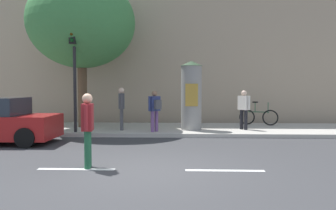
% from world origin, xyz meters
% --- Properties ---
extents(ground_plane, '(80.00, 80.00, 0.00)m').
position_xyz_m(ground_plane, '(0.00, 0.00, 0.00)').
color(ground_plane, '#38383A').
extents(sidewalk_curb, '(36.00, 4.00, 0.15)m').
position_xyz_m(sidewalk_curb, '(0.00, 7.00, 0.07)').
color(sidewalk_curb, '#B2ADA3').
rests_on(sidewalk_curb, ground_plane).
extents(lane_markings, '(25.80, 0.16, 0.01)m').
position_xyz_m(lane_markings, '(-0.00, 0.00, 0.00)').
color(lane_markings, silver).
rests_on(lane_markings, ground_plane).
extents(building_backdrop, '(36.00, 5.00, 9.73)m').
position_xyz_m(building_backdrop, '(0.00, 12.00, 4.87)').
color(building_backdrop, tan).
rests_on(building_backdrop, ground_plane).
extents(traffic_light, '(0.24, 0.45, 4.14)m').
position_xyz_m(traffic_light, '(-3.40, 5.24, 2.95)').
color(traffic_light, black).
rests_on(traffic_light, sidewalk_curb).
extents(poster_column, '(0.93, 0.93, 2.82)m').
position_xyz_m(poster_column, '(1.14, 6.30, 1.58)').
color(poster_column, gray).
rests_on(poster_column, sidewalk_curb).
extents(street_tree, '(4.65, 4.65, 6.54)m').
position_xyz_m(street_tree, '(-3.62, 7.08, 4.70)').
color(street_tree, brown).
rests_on(street_tree, sidewalk_curb).
extents(pedestrian_in_dark_shirt, '(0.30, 0.62, 1.76)m').
position_xyz_m(pedestrian_in_dark_shirt, '(-1.47, 0.15, 1.04)').
color(pedestrian_in_dark_shirt, '#1E5938').
rests_on(pedestrian_in_dark_shirt, ground_plane).
extents(pedestrian_in_light_jacket, '(0.47, 0.54, 1.62)m').
position_xyz_m(pedestrian_in_light_jacket, '(3.31, 6.41, 1.11)').
color(pedestrian_in_light_jacket, black).
rests_on(pedestrian_in_light_jacket, sidewalk_curb).
extents(pedestrian_with_backpack, '(0.52, 0.52, 1.62)m').
position_xyz_m(pedestrian_with_backpack, '(-0.31, 5.58, 1.11)').
color(pedestrian_with_backpack, '#724C84').
rests_on(pedestrian_with_backpack, sidewalk_curb).
extents(pedestrian_tallest, '(0.32, 0.62, 1.73)m').
position_xyz_m(pedestrian_tallest, '(-1.72, 6.07, 1.17)').
color(pedestrian_tallest, '#4C4C51').
rests_on(pedestrian_tallest, sidewalk_curb).
extents(bicycle_leaning, '(1.71, 0.57, 1.09)m').
position_xyz_m(bicycle_leaning, '(4.31, 8.13, 0.54)').
color(bicycle_leaning, black).
rests_on(bicycle_leaning, sidewalk_curb).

